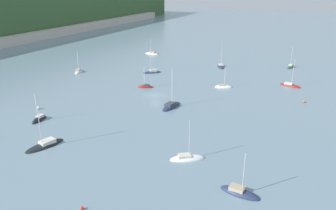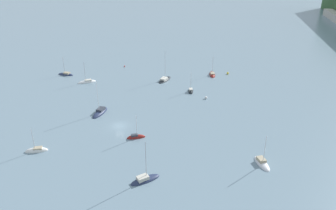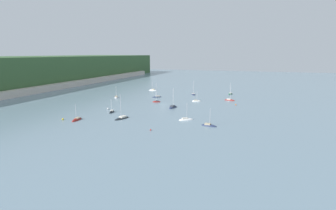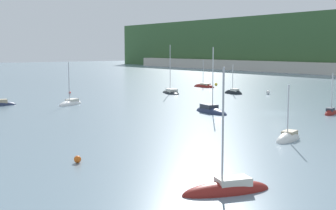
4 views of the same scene
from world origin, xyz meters
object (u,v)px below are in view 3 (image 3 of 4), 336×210
Objects in this scene: sailboat_1 at (196,101)px; sailboat_7 at (209,126)px; sailboat_2 at (112,112)px; sailboat_4 at (77,120)px; sailboat_9 at (173,107)px; mooring_buoy_3 at (63,119)px; sailboat_8 at (186,120)px; mooring_buoy_2 at (108,109)px; sailboat_12 at (116,97)px; sailboat_13 at (193,94)px; sailboat_11 at (230,100)px; sailboat_6 at (122,118)px; sailboat_5 at (157,97)px; sailboat_3 at (230,94)px; sailboat_10 at (153,90)px; sailboat_0 at (157,102)px; mooring_buoy_0 at (151,130)px; mooring_buoy_1 at (236,105)px.

sailboat_7 is (-50.34, -16.77, 0.03)m from sailboat_1.
sailboat_2 is 18.73m from sailboat_4.
mooring_buoy_3 is at bearing 144.95° from sailboat_9.
sailboat_8 is at bearing 78.98° from sailboat_2.
mooring_buoy_2 is at bearing -141.39° from sailboat_2.
sailboat_13 is (28.52, -43.58, -0.04)m from sailboat_12.
sailboat_11 is at bearing -40.88° from mooring_buoy_3.
sailboat_12 is (47.36, 30.37, -0.00)m from sailboat_6.
sailboat_9 is at bearing -129.40° from sailboat_1.
sailboat_2 is 9.55× the size of mooring_buoy_3.
sailboat_4 is 66.76m from sailboat_5.
mooring_buoy_3 is (-10.46, 22.58, 0.27)m from sailboat_6.
sailboat_11 is 72.44m from mooring_buoy_2.
sailboat_2 is at bearing -31.78° from mooring_buoy_3.
sailboat_8 reaches higher than mooring_buoy_2.
sailboat_12 is 36.17m from mooring_buoy_2.
sailboat_13 is (-9.43, 23.92, -0.04)m from sailboat_3.
sailboat_6 is 77.01m from sailboat_13.
sailboat_5 is 31.56m from sailboat_10.
sailboat_0 is 43.83m from sailboat_8.
sailboat_6 is at bearing 41.57° from sailboat_2.
sailboat_0 reaches higher than mooring_buoy_0.
sailboat_5 is 26.04m from sailboat_12.
mooring_buoy_2 is (-33.16, -14.45, 0.29)m from sailboat_12.
sailboat_3 is 38.64m from mooring_buoy_1.
sailboat_11 reaches higher than sailboat_3.
sailboat_0 is at bearing -30.14° from mooring_buoy_2.
sailboat_5 reaches higher than sailboat_8.
sailboat_9 reaches higher than sailboat_3.
sailboat_9 is at bearing 134.36° from sailboat_4.
mooring_buoy_2 is at bearing -46.58° from sailboat_13.
sailboat_2 is 7.49m from mooring_buoy_2.
sailboat_13 is at bearing 152.71° from sailboat_2.
sailboat_9 is (28.76, 24.31, 0.02)m from sailboat_7.
sailboat_10 is 75.37m from mooring_buoy_1.
sailboat_6 reaches higher than sailboat_7.
sailboat_2 is 89.93m from sailboat_3.
sailboat_13 is (14.83, 26.11, -0.01)m from sailboat_11.
sailboat_4 is at bearing -27.46° from sailboat_2.
sailboat_9 is at bearing -42.18° from mooring_buoy_3.
sailboat_1 is at bearing -45.16° from mooring_buoy_2.
sailboat_11 reaches higher than sailboat_2.
sailboat_5 reaches higher than mooring_buoy_3.
mooring_buoy_3 is (-86.34, 35.79, 0.31)m from sailboat_13.
sailboat_13 reaches higher than sailboat_7.
sailboat_2 is at bearing -114.40° from sailboat_6.
sailboat_1 is 37.75m from sailboat_3.
sailboat_6 is 1.48× the size of sailboat_7.
sailboat_7 is at bearing 126.00° from sailboat_10.
sailboat_2 is at bearing 125.01° from mooring_buoy_1.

